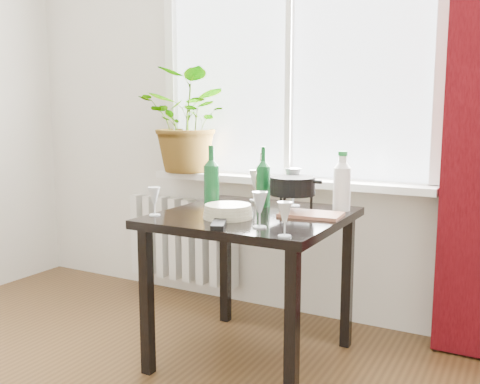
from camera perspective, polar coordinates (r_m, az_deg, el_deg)
The scene contains 18 objects.
window at distance 3.20m, azimuth 5.47°, elevation 15.28°, with size 1.72×0.08×1.62m.
windowsill at distance 3.13m, azimuth 4.77°, elevation 1.21°, with size 1.72×0.20×0.04m.
radiator at distance 3.60m, azimuth -6.15°, elevation -5.04°, with size 0.80×0.10×0.55m.
table at distance 2.59m, azimuth 1.37°, elevation -4.29°, with size 0.85×0.85×0.74m.
potted_plant at distance 3.38m, azimuth -5.35°, elevation 7.52°, with size 0.58×0.50×0.64m, color #387820.
wine_bottle_left at distance 2.64m, azimuth -3.06°, elevation 1.57°, with size 0.08×0.08×0.33m, color #0D471D, non-canonical shape.
wine_bottle_right at distance 2.74m, azimuth 2.49°, elevation 1.67°, with size 0.07×0.07×0.31m, color #0E491D, non-canonical shape.
bottle_amber at distance 2.77m, azimuth 2.40°, elevation 1.47°, with size 0.07×0.07×0.28m, color brown, non-canonical shape.
cleaning_bottle at distance 2.67m, azimuth 10.84°, elevation 1.21°, with size 0.08×0.08×0.30m, color white, non-canonical shape.
wineglass_front_right at distance 2.24m, azimuth 2.11°, elevation -1.88°, with size 0.07×0.07×0.16m, color #B3BAC1, non-canonical shape.
wineglass_far_right at distance 2.08m, azimuth 4.78°, elevation -2.90°, with size 0.06×0.06×0.14m, color silver, non-canonical shape.
wineglass_back_center at distance 2.76m, azimuth 5.66°, elevation 0.56°, with size 0.09×0.09×0.20m, color silver, non-canonical shape.
wineglass_back_left at distance 2.92m, azimuth 1.67°, elevation 0.75°, with size 0.07×0.07×0.17m, color silver, non-canonical shape.
wineglass_front_left at distance 2.53m, azimuth -9.12°, elevation -0.97°, with size 0.06×0.06×0.14m, color white, non-canonical shape.
plate_stack at distance 2.45m, azimuth -1.30°, elevation -2.08°, with size 0.23×0.23×0.06m, color beige.
fondue_pot at distance 2.61m, azimuth 5.60°, elevation -0.24°, with size 0.25×0.22×0.17m, color black, non-canonical shape.
tv_remote at distance 2.29m, azimuth -2.26°, elevation -3.40°, with size 0.05×0.19×0.02m, color black.
cutting_board at distance 2.52m, azimuth 7.58°, elevation -2.39°, with size 0.28×0.18×0.02m, color #9C6046.
Camera 1 is at (1.25, -0.70, 1.22)m, focal length 40.00 mm.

